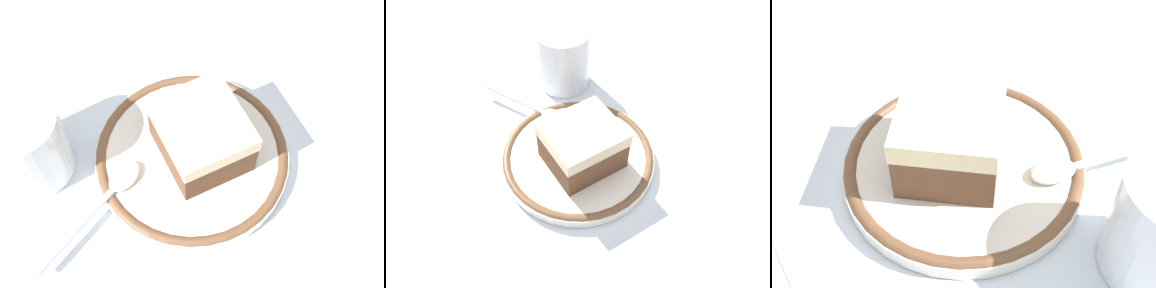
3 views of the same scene
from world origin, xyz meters
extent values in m
plane|color=#B7B2A8|center=(0.00, 0.00, 0.00)|extent=(2.40, 2.40, 0.00)
cube|color=silver|center=(0.00, 0.00, 0.00)|extent=(0.43, 0.31, 0.00)
cylinder|color=silver|center=(0.03, -0.01, 0.01)|extent=(0.18, 0.18, 0.01)
torus|color=brown|center=(0.03, -0.01, 0.01)|extent=(0.18, 0.18, 0.01)
cube|color=brown|center=(0.03, -0.01, 0.03)|extent=(0.11, 0.11, 0.04)
cube|color=beige|center=(0.03, -0.01, 0.06)|extent=(0.11, 0.11, 0.02)
ellipsoid|color=silver|center=(0.08, 0.04, 0.02)|extent=(0.03, 0.04, 0.01)
cylinder|color=silver|center=(0.09, 0.11, 0.02)|extent=(0.03, 0.09, 0.01)
cylinder|color=silver|center=(0.16, 0.06, 0.04)|extent=(0.07, 0.07, 0.09)
cylinder|color=silver|center=(0.16, 0.06, 0.02)|extent=(0.06, 0.06, 0.04)
camera|label=1|loc=(-0.07, 0.21, 0.47)|focal=51.12mm
camera|label=2|loc=(-0.25, -0.10, 0.39)|focal=36.90mm
camera|label=3|loc=(0.25, -0.14, 0.32)|focal=49.59mm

